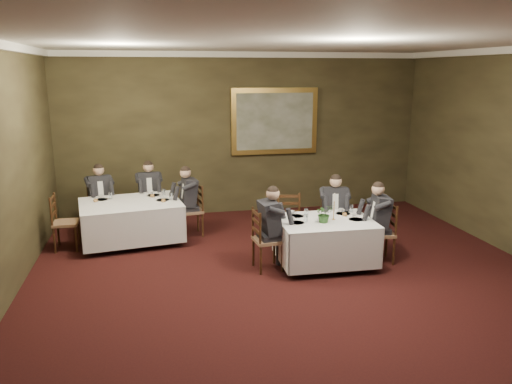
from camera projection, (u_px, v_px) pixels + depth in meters
name	position (u px, v px, depth m)	size (l,w,h in m)	color
ground	(314.00, 310.00, 6.64)	(10.00, 10.00, 0.00)	black
ceiling	(322.00, 35.00, 5.81)	(8.00, 10.00, 0.10)	silver
back_wall	(244.00, 134.00, 10.98)	(8.00, 0.10, 3.50)	#2E2617
crown_molding	(322.00, 41.00, 5.83)	(8.00, 10.00, 0.12)	white
table_main	(325.00, 239.00, 8.09)	(1.56, 1.21, 0.67)	#311A0D
table_second	(131.00, 218.00, 9.20)	(1.98, 1.61, 0.67)	#311A0D
chair_main_backleft	(289.00, 235.00, 8.80)	(0.52, 0.50, 1.00)	brown
chair_main_backright	(333.00, 232.00, 8.95)	(0.53, 0.51, 1.00)	brown
diner_main_backright	(334.00, 220.00, 8.88)	(0.50, 0.56, 1.35)	black
chair_main_endleft	(267.00, 252.00, 7.96)	(0.46, 0.48, 1.00)	brown
diner_main_endleft	(268.00, 238.00, 7.91)	(0.52, 0.45, 1.35)	black
chair_main_endright	(380.00, 245.00, 8.29)	(0.48, 0.50, 1.00)	brown
diner_main_endright	(380.00, 232.00, 8.24)	(0.53, 0.46, 1.35)	black
chair_sec_backleft	(101.00, 216.00, 9.92)	(0.54, 0.53, 1.00)	brown
diner_sec_backleft	(100.00, 205.00, 9.86)	(0.52, 0.57, 1.35)	black
chair_sec_backright	(150.00, 212.00, 10.25)	(0.47, 0.45, 1.00)	brown
diner_sec_backright	(150.00, 201.00, 10.18)	(0.44, 0.51, 1.35)	black
chair_sec_endright	(192.00, 221.00, 9.63)	(0.48, 0.50, 1.00)	brown
diner_sec_endright	(191.00, 209.00, 9.57)	(0.53, 0.46, 1.35)	black
chair_sec_endleft	(66.00, 234.00, 8.86)	(0.42, 0.44, 1.00)	brown
centerpiece	(324.00, 213.00, 7.87)	(0.28, 0.24, 0.31)	#2D5926
candlestick	(334.00, 210.00, 8.01)	(0.07, 0.07, 0.45)	#B38036
place_setting_table_main	(299.00, 213.00, 8.28)	(0.33, 0.31, 0.14)	white
place_setting_table_second	(104.00, 197.00, 9.34)	(0.33, 0.31, 0.14)	white
painting	(275.00, 121.00, 10.99)	(1.94, 0.09, 1.45)	gold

